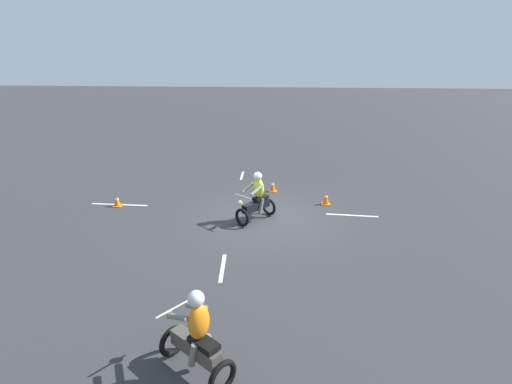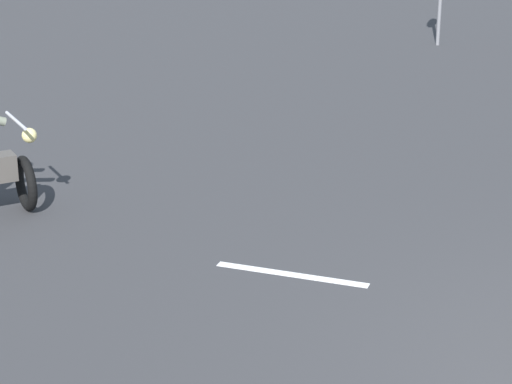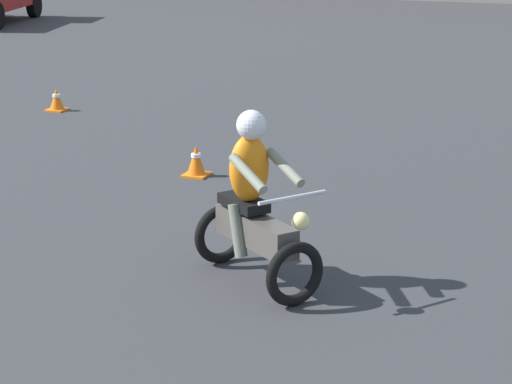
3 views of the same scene
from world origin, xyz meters
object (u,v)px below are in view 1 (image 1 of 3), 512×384
at_px(traffic_cone_mid_center, 117,201).
at_px(traffic_cone_far_right, 326,199).
at_px(motorcycle_rider_foreground, 257,200).
at_px(traffic_cone_far_center, 273,186).
at_px(motorcycle_rider_background, 197,338).

bearing_deg(traffic_cone_mid_center, traffic_cone_far_right, -173.62).
height_order(motorcycle_rider_foreground, traffic_cone_far_center, motorcycle_rider_foreground).
bearing_deg(motorcycle_rider_background, traffic_cone_far_center, 32.38).
bearing_deg(traffic_cone_far_center, motorcycle_rider_background, 85.39).
xyz_separation_m(traffic_cone_mid_center, traffic_cone_far_right, (-7.61, -0.85, 0.03)).
xyz_separation_m(motorcycle_rider_background, traffic_cone_mid_center, (4.78, -7.74, -0.54)).
distance_m(traffic_cone_far_right, traffic_cone_far_center, 2.42).
relative_size(motorcycle_rider_foreground, traffic_cone_far_right, 3.78).
bearing_deg(traffic_cone_far_center, motorcycle_rider_foreground, 82.76).
distance_m(traffic_cone_mid_center, traffic_cone_far_right, 7.66).
relative_size(motorcycle_rider_background, traffic_cone_far_right, 3.78).
xyz_separation_m(motorcycle_rider_foreground, traffic_cone_far_right, (-2.42, -1.71, -0.51)).
relative_size(traffic_cone_far_right, traffic_cone_far_center, 0.97).
bearing_deg(traffic_cone_far_center, traffic_cone_far_right, 147.26).
xyz_separation_m(motorcycle_rider_foreground, traffic_cone_far_center, (-0.38, -3.02, -0.51)).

